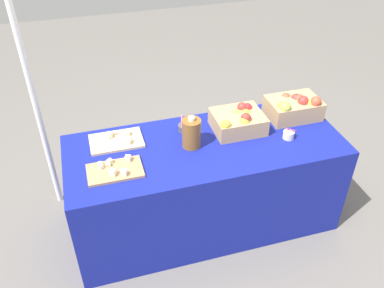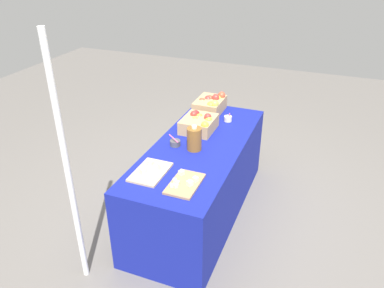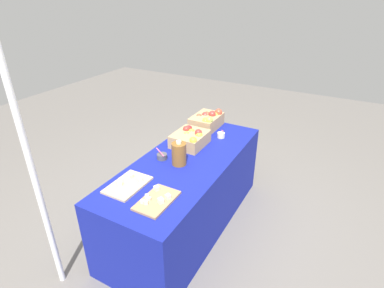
% 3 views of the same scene
% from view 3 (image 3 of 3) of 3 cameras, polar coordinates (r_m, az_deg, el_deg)
% --- Properties ---
extents(ground_plane, '(10.00, 10.00, 0.00)m').
position_cam_3_polar(ground_plane, '(3.20, -1.03, -14.42)').
color(ground_plane, slate).
extents(table, '(1.90, 0.76, 0.74)m').
position_cam_3_polar(table, '(2.97, -1.09, -9.08)').
color(table, navy).
rests_on(table, ground_plane).
extents(apple_crate_left, '(0.38, 0.27, 0.19)m').
position_cam_3_polar(apple_crate_left, '(3.38, 2.86, 4.47)').
color(apple_crate_left, tan).
rests_on(apple_crate_left, table).
extents(apple_crate_middle, '(0.35, 0.30, 0.18)m').
position_cam_3_polar(apple_crate_middle, '(2.99, -0.33, 1.12)').
color(apple_crate_middle, tan).
rests_on(apple_crate_middle, table).
extents(cutting_board_front, '(0.34, 0.21, 0.06)m').
position_cam_3_polar(cutting_board_front, '(2.27, -6.59, -10.35)').
color(cutting_board_front, tan).
rests_on(cutting_board_front, table).
extents(cutting_board_back, '(0.36, 0.24, 0.05)m').
position_cam_3_polar(cutting_board_back, '(2.47, -11.92, -7.41)').
color(cutting_board_back, '#D1B284').
rests_on(cutting_board_back, table).
extents(sample_bowl_near, '(0.09, 0.10, 0.11)m').
position_cam_3_polar(sample_bowl_near, '(2.78, -5.64, -2.32)').
color(sample_bowl_near, '#4C4C51').
rests_on(sample_bowl_near, table).
extents(sample_bowl_mid, '(0.09, 0.08, 0.11)m').
position_cam_3_polar(sample_bowl_mid, '(3.17, 5.46, 1.69)').
color(sample_bowl_mid, silver).
rests_on(sample_bowl_mid, table).
extents(cider_jug, '(0.13, 0.13, 0.23)m').
position_cam_3_polar(cider_jug, '(2.65, -2.45, -1.83)').
color(cider_jug, brown).
rests_on(cider_jug, table).
extents(tent_pole, '(0.04, 0.04, 1.92)m').
position_cam_3_polar(tent_pole, '(2.33, -27.25, -6.21)').
color(tent_pole, white).
rests_on(tent_pole, ground_plane).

